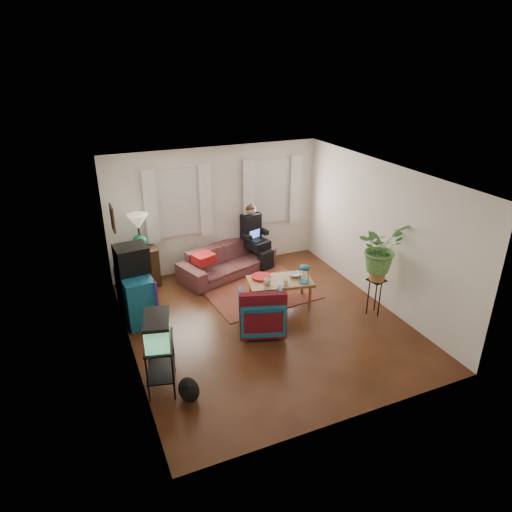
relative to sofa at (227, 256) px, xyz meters
name	(u,v)px	position (x,y,z in m)	size (l,w,h in m)	color
floor	(265,322)	(-0.06, -2.05, -0.40)	(4.50, 5.00, 0.01)	#4F2B14
ceiling	(266,175)	(-0.06, -2.05, 2.20)	(4.50, 5.00, 0.01)	white
wall_back	(216,209)	(-0.06, 0.45, 0.90)	(4.50, 0.01, 2.60)	silver
wall_front	(355,334)	(-0.06, -4.55, 0.90)	(4.50, 0.01, 2.60)	silver
wall_left	(124,279)	(-2.31, -2.05, 0.90)	(0.01, 5.00, 2.60)	silver
wall_right	(379,234)	(2.19, -2.05, 0.90)	(0.01, 5.00, 2.60)	silver
window_left	(178,203)	(-0.86, 0.43, 1.15)	(1.08, 0.04, 1.38)	white
window_right	(271,191)	(1.19, 0.43, 1.15)	(1.08, 0.04, 1.38)	white
curtains_left	(179,204)	(-0.86, 0.35, 1.15)	(1.36, 0.06, 1.50)	white
curtains_right	(273,192)	(1.19, 0.35, 1.15)	(1.36, 0.06, 1.50)	white
picture_frame	(113,218)	(-2.27, -1.20, 1.55)	(0.04, 0.32, 0.40)	#3D2616
area_rug	(259,291)	(0.29, -1.00, -0.40)	(2.00, 1.60, 0.01)	maroon
sofa	(227,256)	(0.00, 0.00, 0.00)	(2.07, 0.82, 0.81)	brown
seated_person	(254,238)	(0.71, 0.24, 0.21)	(0.52, 0.64, 1.23)	black
side_table	(143,267)	(-1.71, 0.22, -0.01)	(0.54, 0.54, 0.78)	#372014
table_lamp	(139,233)	(-1.71, 0.22, 0.71)	(0.40, 0.40, 0.71)	white
dresser	(136,296)	(-2.05, -1.01, 0.03)	(0.48, 0.96, 0.86)	#126971
crt_tv	(132,259)	(-2.04, -0.91, 0.69)	(0.53, 0.48, 0.46)	black
aquarium_stand	(161,365)	(-2.06, -2.99, -0.03)	(0.37, 0.67, 0.74)	black
aquarium	(157,330)	(-2.06, -2.99, 0.54)	(0.33, 0.61, 0.39)	#7FD899
black_cat	(189,388)	(-1.79, -3.38, -0.23)	(0.27, 0.42, 0.36)	black
armchair	(261,310)	(-0.21, -2.23, -0.03)	(0.73, 0.68, 0.75)	#135774
serape_throw	(263,311)	(-0.30, -2.50, 0.13)	(0.75, 0.17, 0.62)	#9E0A0A
coffee_table	(280,292)	(0.47, -1.55, -0.16)	(1.16, 0.63, 0.48)	brown
cup_a	(267,282)	(0.19, -1.60, 0.13)	(0.13, 0.13, 0.10)	white
cup_b	(286,282)	(0.48, -1.75, 0.13)	(0.11, 0.11, 0.10)	beige
bowl	(295,275)	(0.80, -1.51, 0.11)	(0.23, 0.23, 0.06)	white
snack_tray	(261,277)	(0.19, -1.33, 0.10)	(0.36, 0.36, 0.04)	#B21414
birdcage	(304,274)	(0.83, -1.78, 0.25)	(0.19, 0.19, 0.34)	#115B6B
plant_stand	(375,297)	(1.84, -2.54, -0.06)	(0.29, 0.29, 0.68)	black
potted_plant	(380,255)	(1.84, -2.54, 0.74)	(0.78, 0.67, 0.86)	#599947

